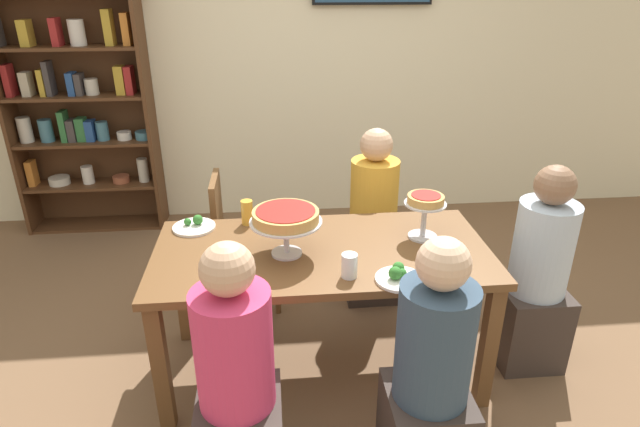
{
  "coord_description": "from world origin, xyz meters",
  "views": [
    {
      "loc": [
        -0.23,
        -2.3,
        1.99
      ],
      "look_at": [
        0.0,
        0.1,
        0.89
      ],
      "focal_mm": 29.72,
      "sensor_mm": 36.0,
      "label": 1
    }
  ],
  "objects_px": {
    "diner_far_right": "(373,228)",
    "salad_plate_far_diner": "(399,276)",
    "diner_near_right": "(430,385)",
    "salad_plate_near_diner": "(194,225)",
    "diner_near_left": "(238,392)",
    "beer_glass_amber_tall": "(247,212)",
    "water_glass_clear_near": "(349,266)",
    "personal_pizza_stand": "(425,206)",
    "deep_dish_pizza_stand": "(286,218)",
    "cutlery_fork_near": "(221,281)",
    "bookshelf": "(77,88)",
    "diner_head_east": "(536,283)",
    "cutlery_knife_near": "(284,227)",
    "dining_table": "(322,266)",
    "chair_far_left": "(236,234)"
  },
  "relations": [
    {
      "from": "dining_table",
      "to": "diner_near_right",
      "type": "distance_m",
      "value": 0.82
    },
    {
      "from": "salad_plate_near_diner",
      "to": "cutlery_fork_near",
      "type": "bearing_deg",
      "value": -71.93
    },
    {
      "from": "diner_far_right",
      "to": "chair_far_left",
      "type": "bearing_deg",
      "value": -90.37
    },
    {
      "from": "diner_far_right",
      "to": "deep_dish_pizza_stand",
      "type": "xyz_separation_m",
      "value": [
        -0.57,
        -0.74,
        0.44
      ]
    },
    {
      "from": "dining_table",
      "to": "salad_plate_near_diner",
      "type": "bearing_deg",
      "value": 155.21
    },
    {
      "from": "diner_head_east",
      "to": "personal_pizza_stand",
      "type": "relative_size",
      "value": 4.83
    },
    {
      "from": "diner_near_left",
      "to": "chair_far_left",
      "type": "relative_size",
      "value": 1.32
    },
    {
      "from": "cutlery_fork_near",
      "to": "bookshelf",
      "type": "bearing_deg",
      "value": 128.2
    },
    {
      "from": "diner_near_right",
      "to": "beer_glass_amber_tall",
      "type": "xyz_separation_m",
      "value": [
        -0.74,
        1.05,
        0.32
      ]
    },
    {
      "from": "bookshelf",
      "to": "diner_head_east",
      "type": "bearing_deg",
      "value": -35.42
    },
    {
      "from": "diner_near_left",
      "to": "cutlery_fork_near",
      "type": "xyz_separation_m",
      "value": [
        -0.07,
        0.42,
        0.25
      ]
    },
    {
      "from": "diner_far_right",
      "to": "cutlery_fork_near",
      "type": "relative_size",
      "value": 6.39
    },
    {
      "from": "diner_near_right",
      "to": "salad_plate_near_diner",
      "type": "distance_m",
      "value": 1.47
    },
    {
      "from": "salad_plate_near_diner",
      "to": "dining_table",
      "type": "bearing_deg",
      "value": -24.79
    },
    {
      "from": "diner_head_east",
      "to": "cutlery_knife_near",
      "type": "relative_size",
      "value": 6.39
    },
    {
      "from": "salad_plate_near_diner",
      "to": "water_glass_clear_near",
      "type": "height_order",
      "value": "water_glass_clear_near"
    },
    {
      "from": "diner_far_right",
      "to": "diner_near_left",
      "type": "bearing_deg",
      "value": -29.89
    },
    {
      "from": "diner_head_east",
      "to": "salad_plate_far_diner",
      "type": "height_order",
      "value": "diner_head_east"
    },
    {
      "from": "diner_far_right",
      "to": "personal_pizza_stand",
      "type": "bearing_deg",
      "value": 12.03
    },
    {
      "from": "bookshelf",
      "to": "diner_near_right",
      "type": "bearing_deg",
      "value": -52.6
    },
    {
      "from": "bookshelf",
      "to": "water_glass_clear_near",
      "type": "relative_size",
      "value": 19.55
    },
    {
      "from": "bookshelf",
      "to": "cutlery_knife_near",
      "type": "height_order",
      "value": "bookshelf"
    },
    {
      "from": "chair_far_left",
      "to": "beer_glass_amber_tall",
      "type": "distance_m",
      "value": 0.51
    },
    {
      "from": "beer_glass_amber_tall",
      "to": "bookshelf",
      "type": "bearing_deg",
      "value": 128.75
    },
    {
      "from": "diner_far_right",
      "to": "salad_plate_far_diner",
      "type": "height_order",
      "value": "diner_far_right"
    },
    {
      "from": "diner_near_left",
      "to": "salad_plate_far_diner",
      "type": "height_order",
      "value": "diner_near_left"
    },
    {
      "from": "salad_plate_near_diner",
      "to": "bookshelf",
      "type": "bearing_deg",
      "value": 121.94
    },
    {
      "from": "salad_plate_near_diner",
      "to": "diner_head_east",
      "type": "bearing_deg",
      "value": -10.38
    },
    {
      "from": "diner_far_right",
      "to": "cutlery_fork_near",
      "type": "distance_m",
      "value": 1.33
    },
    {
      "from": "dining_table",
      "to": "salad_plate_near_diner",
      "type": "relative_size",
      "value": 7.33
    },
    {
      "from": "diner_head_east",
      "to": "cutlery_fork_near",
      "type": "bearing_deg",
      "value": 8.25
    },
    {
      "from": "dining_table",
      "to": "chair_far_left",
      "type": "xyz_separation_m",
      "value": [
        -0.47,
        0.71,
        -0.16
      ]
    },
    {
      "from": "dining_table",
      "to": "beer_glass_amber_tall",
      "type": "xyz_separation_m",
      "value": [
        -0.38,
        0.33,
        0.16
      ]
    },
    {
      "from": "bookshelf",
      "to": "deep_dish_pizza_stand",
      "type": "bearing_deg",
      "value": -52.84
    },
    {
      "from": "dining_table",
      "to": "deep_dish_pizza_stand",
      "type": "xyz_separation_m",
      "value": [
        -0.18,
        -0.03,
        0.29
      ]
    },
    {
      "from": "salad_plate_far_diner",
      "to": "water_glass_clear_near",
      "type": "relative_size",
      "value": 1.95
    },
    {
      "from": "diner_near_right",
      "to": "personal_pizza_stand",
      "type": "xyz_separation_m",
      "value": [
        0.17,
        0.8,
        0.43
      ]
    },
    {
      "from": "water_glass_clear_near",
      "to": "chair_far_left",
      "type": "bearing_deg",
      "value": 120.12
    },
    {
      "from": "diner_near_left",
      "to": "salad_plate_near_diner",
      "type": "xyz_separation_m",
      "value": [
        -0.26,
        0.99,
        0.26
      ]
    },
    {
      "from": "chair_far_left",
      "to": "cutlery_knife_near",
      "type": "bearing_deg",
      "value": 33.04
    },
    {
      "from": "dining_table",
      "to": "diner_near_right",
      "type": "height_order",
      "value": "diner_near_right"
    },
    {
      "from": "diner_near_left",
      "to": "beer_glass_amber_tall",
      "type": "relative_size",
      "value": 8.45
    },
    {
      "from": "salad_plate_far_diner",
      "to": "cutlery_knife_near",
      "type": "height_order",
      "value": "salad_plate_far_diner"
    },
    {
      "from": "personal_pizza_stand",
      "to": "cutlery_knife_near",
      "type": "height_order",
      "value": "personal_pizza_stand"
    },
    {
      "from": "diner_near_left",
      "to": "personal_pizza_stand",
      "type": "distance_m",
      "value": 1.28
    },
    {
      "from": "bookshelf",
      "to": "beer_glass_amber_tall",
      "type": "bearing_deg",
      "value": -51.25
    },
    {
      "from": "salad_plate_near_diner",
      "to": "cutlery_knife_near",
      "type": "xyz_separation_m",
      "value": [
        0.48,
        -0.04,
        -0.01
      ]
    },
    {
      "from": "personal_pizza_stand",
      "to": "beer_glass_amber_tall",
      "type": "relative_size",
      "value": 1.75
    },
    {
      "from": "salad_plate_far_diner",
      "to": "cutlery_knife_near",
      "type": "xyz_separation_m",
      "value": [
        -0.49,
        0.58,
        -0.02
      ]
    },
    {
      "from": "water_glass_clear_near",
      "to": "diner_near_right",
      "type": "bearing_deg",
      "value": -59.42
    }
  ]
}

